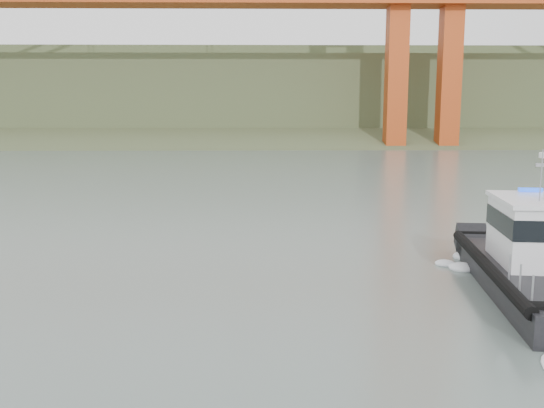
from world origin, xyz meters
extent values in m
plane|color=#4F5E58|center=(0.00, 0.00, 0.00)|extent=(400.00, 400.00, 0.00)
cube|color=#384A2A|center=(0.00, 92.00, 0.00)|extent=(500.00, 44.72, 16.25)
cube|color=#384A2A|center=(0.00, 120.00, 6.00)|extent=(500.00, 70.00, 18.00)
cube|color=#384A2A|center=(0.00, 145.00, 11.00)|extent=(500.00, 60.00, 16.00)
cube|color=black|center=(6.56, 3.98, 0.42)|extent=(2.58, 11.03, 1.19)
cube|color=silver|center=(7.96, 4.32, 2.16)|extent=(3.39, 3.91, 2.29)
cube|color=black|center=(7.96, 4.32, 2.57)|extent=(3.46, 3.98, 0.75)
cube|color=silver|center=(7.96, 4.32, 3.39)|extent=(3.61, 4.14, 0.16)
camera|label=1|loc=(-2.36, -17.32, 6.90)|focal=40.00mm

